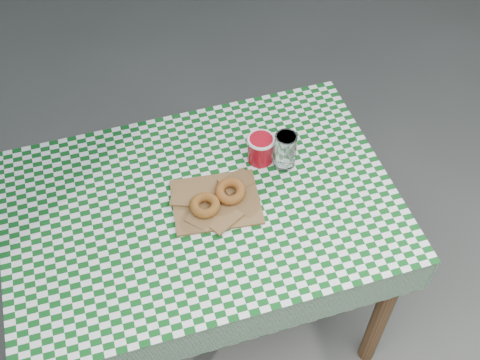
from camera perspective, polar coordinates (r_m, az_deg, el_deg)
name	(u,v)px	position (r m, az deg, el deg)	size (l,w,h in m)	color
ground	(222,336)	(2.45, -1.76, -14.75)	(60.00, 60.00, 0.00)	#51524D
table	(206,268)	(2.16, -3.24, -8.38)	(1.19, 0.79, 0.75)	brown
tablecloth	(201,205)	(1.85, -3.75, -2.36)	(1.21, 0.81, 0.01)	#0B4B16
paper_bag	(216,201)	(1.84, -2.30, -2.05)	(0.27, 0.21, 0.01)	brown
bagel_front	(205,205)	(1.81, -3.39, -2.44)	(0.09, 0.09, 0.03)	#92621E
bagel_back	(230,191)	(1.84, -0.95, -1.10)	(0.10, 0.10, 0.03)	brown
coffee_mug	(261,149)	(1.93, 2.00, 2.99)	(0.17, 0.17, 0.10)	#A00A17
drinking_glass	(285,150)	(1.90, 4.34, 2.85)	(0.07, 0.07, 0.13)	white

